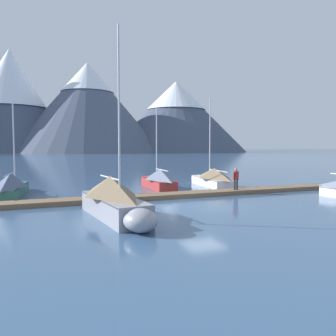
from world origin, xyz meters
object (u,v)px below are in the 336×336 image
Objects in this scene: sailboat_second_berth at (115,199)px; person_on_dock at (236,178)px; sailboat_nearest_berth at (13,185)px; sailboat_mid_dock_port at (158,179)px; sailboat_mid_dock_starboard at (212,177)px.

sailboat_second_berth reaches higher than person_on_dock.
sailboat_second_berth reaches higher than sailboat_nearest_berth.
person_on_dock is (4.40, -5.80, 0.46)m from sailboat_mid_dock_port.
sailboat_second_berth is 12.87m from sailboat_mid_dock_port.
sailboat_mid_dock_port is 5.23m from sailboat_mid_dock_starboard.
sailboat_mid_dock_port is at bearing 3.63° from sailboat_nearest_berth.
sailboat_mid_dock_starboard is (16.95, 0.27, -0.04)m from sailboat_nearest_berth.
sailboat_mid_dock_starboard reaches higher than sailboat_nearest_berth.
person_on_dock is (-0.81, -5.32, 0.46)m from sailboat_mid_dock_starboard.
sailboat_second_berth is at bearing -119.69° from sailboat_mid_dock_port.
sailboat_nearest_berth is 11.74m from sailboat_second_berth.
sailboat_mid_dock_port is 7.29m from person_on_dock.
sailboat_mid_dock_port reaches higher than person_on_dock.
sailboat_second_berth is (5.36, -10.44, 0.17)m from sailboat_nearest_berth.
sailboat_mid_dock_starboard is (5.21, -0.48, -0.01)m from sailboat_mid_dock_port.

